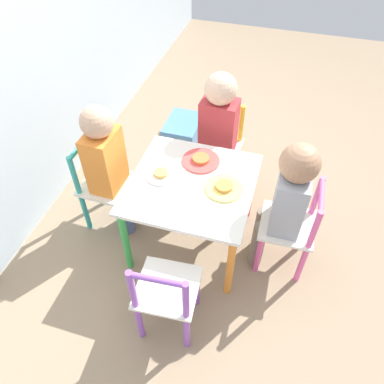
# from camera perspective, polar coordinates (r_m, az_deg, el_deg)

# --- Properties ---
(ground_plane) EXTENTS (6.00, 6.00, 0.00)m
(ground_plane) POSITION_cam_1_polar(r_m,az_deg,el_deg) (2.14, 0.00, -7.09)
(ground_plane) COLOR #8C755B
(kids_table) EXTENTS (0.59, 0.59, 0.45)m
(kids_table) POSITION_cam_1_polar(r_m,az_deg,el_deg) (1.84, 0.00, 0.07)
(kids_table) COLOR silver
(kids_table) RESTS_ON ground_plane
(chair_teal) EXTENTS (0.27, 0.27, 0.53)m
(chair_teal) POSITION_cam_1_polar(r_m,az_deg,el_deg) (2.09, -13.27, 0.91)
(chair_teal) COLOR silver
(chair_teal) RESTS_ON ground_plane
(chair_yellow) EXTENTS (0.27, 0.27, 0.53)m
(chair_yellow) POSITION_cam_1_polar(r_m,az_deg,el_deg) (2.28, 4.11, 6.65)
(chair_yellow) COLOR silver
(chair_yellow) RESTS_ON ground_plane
(chair_pink) EXTENTS (0.26, 0.26, 0.53)m
(chair_pink) POSITION_cam_1_polar(r_m,az_deg,el_deg) (1.91, 14.88, -5.40)
(chair_pink) COLOR silver
(chair_pink) RESTS_ON ground_plane
(chair_purple) EXTENTS (0.28, 0.28, 0.53)m
(chair_purple) POSITION_cam_1_polar(r_m,az_deg,el_deg) (1.65, -3.92, -15.35)
(chair_purple) COLOR silver
(chair_purple) RESTS_ON ground_plane
(child_back) EXTENTS (0.20, 0.22, 0.77)m
(child_back) POSITION_cam_1_polar(r_m,az_deg,el_deg) (1.94, -12.66, 4.65)
(child_back) COLOR #4C608E
(child_back) RESTS_ON ground_plane
(child_right) EXTENTS (0.22, 0.21, 0.78)m
(child_right) POSITION_cam_1_polar(r_m,az_deg,el_deg) (2.11, 3.96, 10.11)
(child_right) COLOR #7A6B5B
(child_right) RESTS_ON ground_plane
(child_front) EXTENTS (0.20, 0.22, 0.77)m
(child_front) POSITION_cam_1_polar(r_m,az_deg,el_deg) (1.75, 14.20, -0.80)
(child_front) COLOR #7A6B5B
(child_front) RESTS_ON ground_plane
(plate_back) EXTENTS (0.15, 0.15, 0.03)m
(plate_back) POSITION_cam_1_polar(r_m,az_deg,el_deg) (1.83, -4.74, 2.66)
(plate_back) COLOR white
(plate_back) RESTS_ON kids_table
(plate_right) EXTENTS (0.19, 0.19, 0.03)m
(plate_right) POSITION_cam_1_polar(r_m,az_deg,el_deg) (1.90, 1.36, 4.87)
(plate_right) COLOR #E54C47
(plate_right) RESTS_ON kids_table
(plate_front) EXTENTS (0.18, 0.18, 0.03)m
(plate_front) POSITION_cam_1_polar(r_m,az_deg,el_deg) (1.77, 4.91, 0.66)
(plate_front) COLOR #EADB66
(plate_front) RESTS_ON kids_table
(storage_bin) EXTENTS (0.31, 0.23, 0.15)m
(storage_bin) POSITION_cam_1_polar(r_m,az_deg,el_deg) (2.74, -1.36, 9.39)
(storage_bin) COLOR #4C7FB7
(storage_bin) RESTS_ON ground_plane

